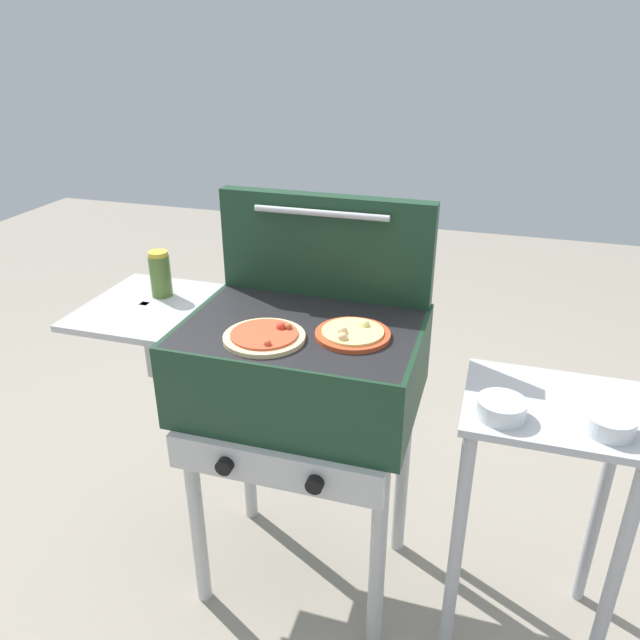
{
  "coord_description": "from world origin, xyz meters",
  "views": [
    {
      "loc": [
        0.48,
        -1.4,
        1.61
      ],
      "look_at": [
        0.05,
        0.0,
        0.92
      ],
      "focal_mm": 34.44,
      "sensor_mm": 36.0,
      "label": 1
    }
  ],
  "objects_px": {
    "pizza_pepperoni": "(265,336)",
    "topping_bowl_far": "(501,409)",
    "sauce_jar": "(160,274)",
    "topping_bowl_near": "(610,424)",
    "grill": "(297,371)",
    "prep_table": "(541,476)",
    "pizza_cheese": "(352,334)"
  },
  "relations": [
    {
      "from": "prep_table",
      "to": "topping_bowl_far",
      "type": "xyz_separation_m",
      "value": [
        -0.13,
        -0.09,
        0.24
      ]
    },
    {
      "from": "pizza_cheese",
      "to": "prep_table",
      "type": "distance_m",
      "value": 0.63
    },
    {
      "from": "pizza_cheese",
      "to": "topping_bowl_far",
      "type": "bearing_deg",
      "value": -9.01
    },
    {
      "from": "prep_table",
      "to": "topping_bowl_far",
      "type": "distance_m",
      "value": 0.29
    },
    {
      "from": "pizza_pepperoni",
      "to": "topping_bowl_far",
      "type": "bearing_deg",
      "value": 1.68
    },
    {
      "from": "pizza_cheese",
      "to": "topping_bowl_far",
      "type": "height_order",
      "value": "pizza_cheese"
    },
    {
      "from": "pizza_cheese",
      "to": "topping_bowl_near",
      "type": "relative_size",
      "value": 1.71
    },
    {
      "from": "pizza_pepperoni",
      "to": "topping_bowl_far",
      "type": "distance_m",
      "value": 0.61
    },
    {
      "from": "pizza_pepperoni",
      "to": "pizza_cheese",
      "type": "bearing_deg",
      "value": 20.56
    },
    {
      "from": "pizza_cheese",
      "to": "topping_bowl_near",
      "type": "distance_m",
      "value": 0.64
    },
    {
      "from": "pizza_pepperoni",
      "to": "sauce_jar",
      "type": "height_order",
      "value": "sauce_jar"
    },
    {
      "from": "pizza_cheese",
      "to": "sauce_jar",
      "type": "height_order",
      "value": "sauce_jar"
    },
    {
      "from": "grill",
      "to": "topping_bowl_far",
      "type": "relative_size",
      "value": 8.12
    },
    {
      "from": "topping_bowl_near",
      "to": "pizza_pepperoni",
      "type": "bearing_deg",
      "value": -178.31
    },
    {
      "from": "grill",
      "to": "sauce_jar",
      "type": "xyz_separation_m",
      "value": [
        -0.45,
        0.07,
        0.21
      ]
    },
    {
      "from": "pizza_cheese",
      "to": "topping_bowl_far",
      "type": "relative_size",
      "value": 1.65
    },
    {
      "from": "sauce_jar",
      "to": "topping_bowl_near",
      "type": "distance_m",
      "value": 1.25
    },
    {
      "from": "grill",
      "to": "pizza_pepperoni",
      "type": "bearing_deg",
      "value": -114.72
    },
    {
      "from": "pizza_pepperoni",
      "to": "topping_bowl_far",
      "type": "height_order",
      "value": "pizza_pepperoni"
    },
    {
      "from": "pizza_cheese",
      "to": "prep_table",
      "type": "height_order",
      "value": "pizza_cheese"
    },
    {
      "from": "sauce_jar",
      "to": "topping_bowl_near",
      "type": "height_order",
      "value": "sauce_jar"
    },
    {
      "from": "topping_bowl_near",
      "to": "topping_bowl_far",
      "type": "height_order",
      "value": "same"
    },
    {
      "from": "grill",
      "to": "prep_table",
      "type": "distance_m",
      "value": 0.71
    },
    {
      "from": "pizza_pepperoni",
      "to": "grill",
      "type": "bearing_deg",
      "value": 65.28
    },
    {
      "from": "prep_table",
      "to": "topping_bowl_near",
      "type": "distance_m",
      "value": 0.28
    },
    {
      "from": "prep_table",
      "to": "topping_bowl_far",
      "type": "bearing_deg",
      "value": -143.95
    },
    {
      "from": "pizza_pepperoni",
      "to": "pizza_cheese",
      "type": "distance_m",
      "value": 0.22
    },
    {
      "from": "topping_bowl_near",
      "to": "sauce_jar",
      "type": "bearing_deg",
      "value": 172.8
    },
    {
      "from": "topping_bowl_far",
      "to": "sauce_jar",
      "type": "bearing_deg",
      "value": 170.67
    },
    {
      "from": "pizza_pepperoni",
      "to": "topping_bowl_near",
      "type": "bearing_deg",
      "value": 1.69
    },
    {
      "from": "sauce_jar",
      "to": "topping_bowl_near",
      "type": "xyz_separation_m",
      "value": [
        1.23,
        -0.16,
        -0.17
      ]
    },
    {
      "from": "topping_bowl_near",
      "to": "pizza_cheese",
      "type": "bearing_deg",
      "value": 175.08
    }
  ]
}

